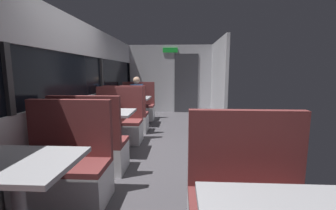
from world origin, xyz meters
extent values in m
cube|color=#423F44|center=(0.00, 0.00, -0.01)|extent=(3.30, 9.20, 0.02)
cube|color=#B2B2B7|center=(-1.45, 0.00, 0.47)|extent=(0.08, 8.40, 0.95)
cube|color=#B2B2B7|center=(-1.45, 0.00, 2.00)|extent=(0.08, 8.40, 0.60)
cube|color=black|center=(-1.46, 0.00, 1.32)|extent=(0.03, 8.40, 0.75)
cube|color=#2D2D30|center=(-1.43, -1.40, 1.32)|extent=(0.06, 0.08, 0.75)
cube|color=#2D2D30|center=(-1.43, 1.40, 1.32)|extent=(0.06, 0.08, 0.75)
cube|color=#2D2D30|center=(-1.43, 4.20, 1.32)|extent=(0.06, 0.08, 0.75)
cube|color=#B2B2B7|center=(0.00, 4.20, 1.15)|extent=(2.90, 0.08, 2.30)
cube|color=#333338|center=(0.55, 4.15, 1.00)|extent=(0.80, 0.04, 2.00)
cube|color=green|center=(0.00, 4.14, 2.12)|extent=(0.50, 0.03, 0.16)
cube|color=#B2B2B7|center=(1.45, 3.00, 1.15)|extent=(0.08, 2.40, 2.30)
cylinder|color=#9E9EA3|center=(-0.89, -2.09, 0.35)|extent=(0.10, 0.10, 0.70)
cube|color=#99999E|center=(-0.89, -2.09, 0.72)|extent=(0.90, 0.70, 0.04)
cube|color=silver|center=(-0.89, -1.43, 0.20)|extent=(0.95, 0.50, 0.39)
cube|color=brown|center=(-0.89, -1.43, 0.42)|extent=(0.95, 0.50, 0.06)
cube|color=brown|center=(-0.89, -1.22, 0.78)|extent=(0.95, 0.08, 0.65)
cylinder|color=#9E9EA3|center=(-0.89, 0.03, 0.35)|extent=(0.10, 0.10, 0.70)
cube|color=#99999E|center=(-0.89, 0.03, 0.72)|extent=(0.90, 0.70, 0.04)
cube|color=silver|center=(-0.89, -0.63, 0.20)|extent=(0.95, 0.50, 0.39)
cube|color=brown|center=(-0.89, -0.63, 0.42)|extent=(0.95, 0.50, 0.06)
cube|color=brown|center=(-0.89, -0.84, 0.78)|extent=(0.95, 0.08, 0.65)
cube|color=silver|center=(-0.89, 0.69, 0.20)|extent=(0.95, 0.50, 0.39)
cube|color=brown|center=(-0.89, 0.69, 0.42)|extent=(0.95, 0.50, 0.06)
cube|color=brown|center=(-0.89, 0.90, 0.78)|extent=(0.95, 0.08, 0.65)
cylinder|color=#9E9EA3|center=(-0.89, 2.16, 0.35)|extent=(0.10, 0.10, 0.70)
cube|color=#99999E|center=(-0.89, 2.16, 0.72)|extent=(0.90, 0.70, 0.04)
cube|color=silver|center=(-0.89, 1.50, 0.20)|extent=(0.95, 0.50, 0.39)
cube|color=brown|center=(-0.89, 1.50, 0.42)|extent=(0.95, 0.50, 0.06)
cube|color=brown|center=(-0.89, 1.29, 0.78)|extent=(0.95, 0.08, 0.65)
cube|color=silver|center=(-0.89, 2.82, 0.20)|extent=(0.95, 0.50, 0.39)
cube|color=brown|center=(-0.89, 2.82, 0.42)|extent=(0.95, 0.50, 0.06)
cube|color=brown|center=(-0.89, 3.03, 0.78)|extent=(0.95, 0.08, 0.65)
cube|color=brown|center=(0.89, -2.03, 0.42)|extent=(0.95, 0.50, 0.06)
cube|color=brown|center=(0.89, -1.82, 0.78)|extent=(0.95, 0.08, 0.65)
cube|color=#26262D|center=(-0.89, 2.82, 0.23)|extent=(0.30, 0.36, 0.45)
cube|color=#3F598C|center=(-0.89, 2.77, 0.75)|extent=(0.34, 0.22, 0.60)
sphere|color=tan|center=(-0.89, 2.75, 1.16)|extent=(0.20, 0.20, 0.20)
cylinder|color=#3F598C|center=(-1.09, 2.59, 0.77)|extent=(0.07, 0.28, 0.07)
cylinder|color=#3F598C|center=(-0.69, 2.59, 0.77)|extent=(0.07, 0.28, 0.07)
cylinder|color=#B23333|center=(-0.79, -0.01, 0.79)|extent=(0.07, 0.07, 0.09)
camera|label=1|loc=(0.35, -3.65, 1.41)|focal=24.16mm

